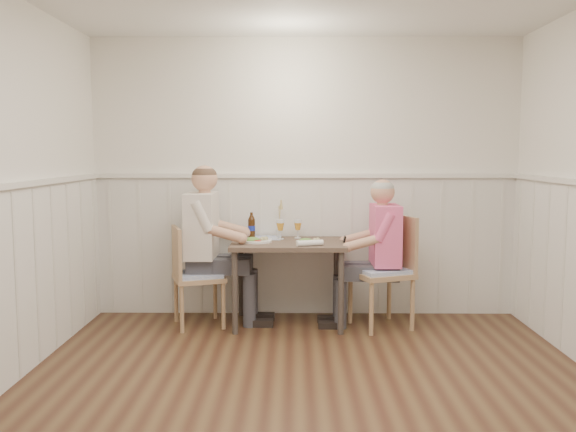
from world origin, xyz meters
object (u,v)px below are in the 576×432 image
object	(u,v)px
man_in_pink	(380,264)
diner_cream	(207,257)
chair_left	(193,272)
beer_bottle	(252,227)
chair_right	(387,267)
grass_vase	(278,220)
dining_table	(288,252)

from	to	relation	value
man_in_pink	diner_cream	distance (m)	1.54
chair_left	beer_bottle	distance (m)	0.69
chair_right	chair_left	size ratio (longest dim) A/B	1.11
diner_cream	grass_vase	distance (m)	0.75
chair_left	grass_vase	world-z (taller)	grass_vase
beer_bottle	grass_vase	distance (m)	0.26
chair_right	grass_vase	size ratio (longest dim) A/B	2.68
chair_right	chair_left	world-z (taller)	chair_right
dining_table	chair_left	size ratio (longest dim) A/B	1.12
man_in_pink	diner_cream	world-z (taller)	diner_cream
man_in_pink	beer_bottle	bearing A→B (deg)	167.19
dining_table	man_in_pink	world-z (taller)	man_in_pink
dining_table	beer_bottle	xyz separation A→B (m)	(-0.34, 0.24, 0.20)
chair_left	chair_right	bearing A→B (deg)	0.39
diner_cream	beer_bottle	xyz separation A→B (m)	(0.39, 0.20, 0.25)
chair_right	man_in_pink	world-z (taller)	man_in_pink
chair_right	beer_bottle	distance (m)	1.29
dining_table	grass_vase	size ratio (longest dim) A/B	2.72
dining_table	beer_bottle	world-z (taller)	beer_bottle
beer_bottle	diner_cream	bearing A→B (deg)	-152.77
chair_right	chair_left	bearing A→B (deg)	-179.61
dining_table	chair_left	distance (m)	0.86
chair_left	beer_bottle	xyz separation A→B (m)	(0.50, 0.30, 0.37)
chair_left	diner_cream	distance (m)	0.20
beer_bottle	grass_vase	xyz separation A→B (m)	(0.25, 0.05, 0.06)
chair_right	grass_vase	bearing A→B (deg)	160.62
dining_table	chair_left	bearing A→B (deg)	-175.91
chair_right	diner_cream	size ratio (longest dim) A/B	0.68
diner_cream	chair_right	bearing A→B (deg)	-3.19
dining_table	man_in_pink	size ratio (longest dim) A/B	0.75
diner_cream	grass_vase	size ratio (longest dim) A/B	3.95
beer_bottle	grass_vase	bearing A→B (deg)	11.97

